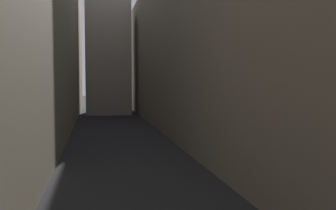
% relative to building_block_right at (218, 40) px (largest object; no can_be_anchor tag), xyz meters
% --- Properties ---
extents(ground_plane, '(264.00, 264.00, 0.00)m').
position_rel_building_block_right_xyz_m(ground_plane, '(-10.73, -2.00, -10.91)').
color(ground_plane, '#232326').
extents(building_block_right, '(10.46, 108.00, 21.81)m').
position_rel_building_block_right_xyz_m(building_block_right, '(0.00, 0.00, 0.00)').
color(building_block_right, gray).
rests_on(building_block_right, ground).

